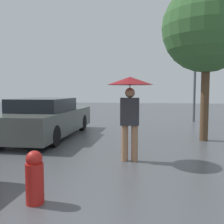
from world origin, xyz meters
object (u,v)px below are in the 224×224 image
street_lamp (195,65)px  fire_hydrant (35,178)px  parked_car_farthest (46,118)px  tree (207,28)px  pedestrian (130,96)px

street_lamp → fire_hydrant: 10.24m
parked_car_farthest → fire_hydrant: bearing=-68.4°
tree → street_lamp: (0.50, 4.67, -0.58)m
street_lamp → tree: bearing=-96.1°
tree → fire_hydrant: tree is taller
pedestrian → tree: tree is taller
pedestrian → tree: 3.71m
pedestrian → tree: size_ratio=0.39×
pedestrian → fire_hydrant: bearing=-116.1°
parked_car_farthest → tree: (4.86, 0.09, 2.67)m
pedestrian → parked_car_farthest: size_ratio=0.39×
street_lamp → fire_hydrant: size_ratio=6.16×
pedestrian → fire_hydrant: (-1.06, -2.16, -1.02)m
fire_hydrant → street_lamp: bearing=69.1°
pedestrian → street_lamp: (2.50, 7.16, 1.31)m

